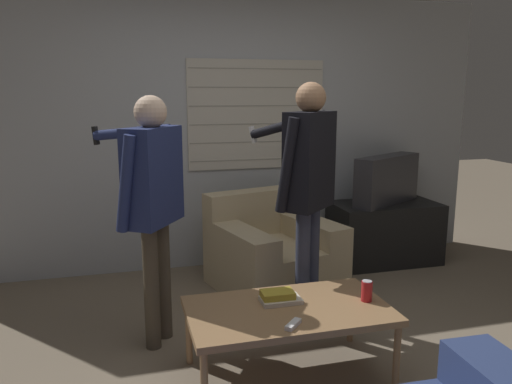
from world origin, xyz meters
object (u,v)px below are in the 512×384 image
object	(u,v)px
coffee_table	(288,313)
book_stack	(279,297)
person_left_standing	(152,190)
soda_can	(367,291)
spare_remote	(293,324)
person_right_standing	(307,176)
tv	(387,180)
armchair_beige	(272,252)

from	to	relation	value
coffee_table	book_stack	distance (m)	0.11
coffee_table	person_left_standing	xyz separation A→B (m)	(-0.71, 0.62, 0.65)
book_stack	soda_can	world-z (taller)	soda_can
book_stack	spare_remote	bearing A→B (deg)	-94.37
coffee_table	person_right_standing	size ratio (longest dim) A/B	0.68
person_right_standing	soda_can	world-z (taller)	person_right_standing
tv	person_left_standing	world-z (taller)	person_left_standing
coffee_table	soda_can	bearing A→B (deg)	-3.65
armchair_beige	tv	bearing A→B (deg)	179.88
armchair_beige	coffee_table	bearing A→B (deg)	62.14
person_left_standing	spare_remote	distance (m)	1.24
person_right_standing	spare_remote	xyz separation A→B (m)	(-0.38, -0.82, -0.65)
armchair_beige	spare_remote	world-z (taller)	armchair_beige
soda_can	armchair_beige	bearing A→B (deg)	96.90
tv	soda_can	bearing A→B (deg)	27.87
spare_remote	soda_can	bearing A→B (deg)	65.09
tv	person_left_standing	bearing A→B (deg)	-4.70
coffee_table	book_stack	world-z (taller)	book_stack
person_left_standing	book_stack	world-z (taller)	person_left_standing
coffee_table	tv	xyz separation A→B (m)	(1.57, 1.69, 0.43)
tv	person_right_standing	bearing A→B (deg)	11.88
person_right_standing	coffee_table	bearing A→B (deg)	-161.89
coffee_table	tv	distance (m)	2.35
armchair_beige	book_stack	size ratio (longest dim) A/B	4.71
person_right_standing	spare_remote	bearing A→B (deg)	-157.59
armchair_beige	person_right_standing	bearing A→B (deg)	76.18
armchair_beige	person_left_standing	size ratio (longest dim) A/B	0.69
armchair_beige	coffee_table	xyz separation A→B (m)	(-0.31, -1.36, 0.09)
person_left_standing	book_stack	size ratio (longest dim) A/B	6.85
person_right_standing	book_stack	size ratio (longest dim) A/B	7.20
person_right_standing	spare_remote	world-z (taller)	person_right_standing
armchair_beige	person_right_standing	world-z (taller)	person_right_standing
coffee_table	person_right_standing	world-z (taller)	person_right_standing
spare_remote	person_left_standing	bearing A→B (deg)	171.95
tv	soda_can	world-z (taller)	tv
soda_can	spare_remote	distance (m)	0.57
person_right_standing	book_stack	bearing A→B (deg)	-168.32
armchair_beige	soda_can	world-z (taller)	armchair_beige
armchair_beige	tv	size ratio (longest dim) A/B	1.35
coffee_table	person_left_standing	bearing A→B (deg)	138.80
armchair_beige	tv	xyz separation A→B (m)	(1.26, 0.33, 0.52)
person_left_standing	coffee_table	bearing A→B (deg)	-97.96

